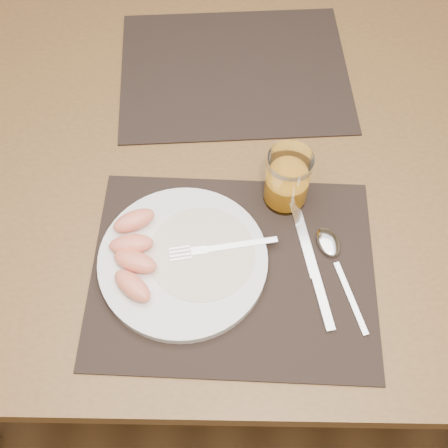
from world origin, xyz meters
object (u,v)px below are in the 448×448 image
(placemat_near, at_px, (233,271))
(plate, at_px, (183,261))
(knife, at_px, (315,277))
(placemat_far, at_px, (234,71))
(juice_glass, at_px, (287,181))
(fork, at_px, (214,249))
(table, at_px, (229,187))
(spoon, at_px, (331,250))

(placemat_near, xyz_separation_m, plate, (-0.08, 0.01, 0.01))
(placemat_near, relative_size, knife, 2.06)
(placemat_far, xyz_separation_m, knife, (0.13, -0.45, 0.00))
(plate, bearing_deg, juice_glass, 37.41)
(placemat_near, distance_m, juice_glass, 0.17)
(plate, bearing_deg, fork, 19.04)
(table, bearing_deg, juice_glass, -39.81)
(placemat_near, height_order, fork, fork)
(juice_glass, bearing_deg, placemat_far, 106.29)
(placemat_near, bearing_deg, table, 92.29)
(fork, bearing_deg, knife, -14.05)
(fork, bearing_deg, placemat_far, 85.75)
(placemat_far, relative_size, plate, 1.67)
(fork, bearing_deg, table, 83.41)
(table, distance_m, plate, 0.24)
(knife, height_order, spoon, spoon)
(table, distance_m, placemat_far, 0.24)
(fork, height_order, juice_glass, juice_glass)
(plate, bearing_deg, placemat_far, 79.47)
(table, relative_size, fork, 8.01)
(knife, relative_size, spoon, 1.15)
(fork, distance_m, knife, 0.17)
(table, distance_m, juice_glass, 0.19)
(placemat_far, height_order, juice_glass, juice_glass)
(knife, bearing_deg, juice_glass, 105.82)
(spoon, bearing_deg, placemat_near, -167.15)
(table, xyz_separation_m, juice_glass, (0.10, -0.08, 0.14))
(placemat_near, distance_m, placemat_far, 0.44)
(table, height_order, plate, plate)
(table, xyz_separation_m, spoon, (0.17, -0.18, 0.09))
(plate, distance_m, knife, 0.21)
(spoon, bearing_deg, knife, -120.79)
(table, distance_m, fork, 0.22)
(fork, xyz_separation_m, spoon, (0.19, 0.01, -0.01))
(placemat_far, height_order, spoon, spoon)
(juice_glass, bearing_deg, table, 140.19)
(fork, relative_size, knife, 0.80)
(spoon, xyz_separation_m, juice_glass, (-0.07, 0.10, 0.04))
(table, bearing_deg, placemat_far, 87.79)
(table, height_order, spoon, spoon)
(table, height_order, knife, knife)
(spoon, height_order, juice_glass, juice_glass)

